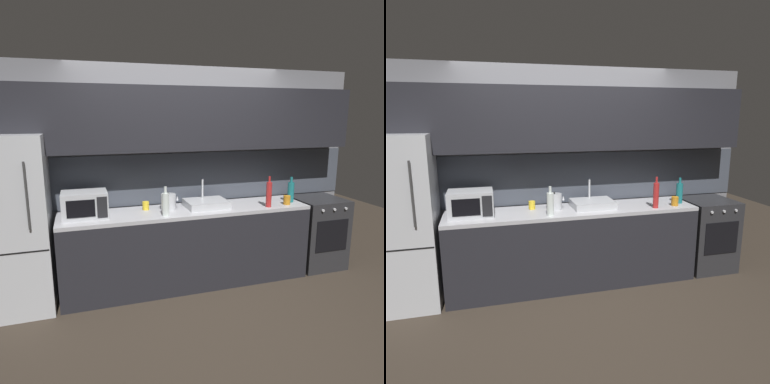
% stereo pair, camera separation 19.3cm
% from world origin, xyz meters
% --- Properties ---
extents(ground_plane, '(10.00, 10.00, 0.00)m').
position_xyz_m(ground_plane, '(0.00, 0.00, 0.00)').
color(ground_plane, '#2D261E').
extents(back_wall, '(4.57, 0.44, 2.50)m').
position_xyz_m(back_wall, '(0.00, 1.20, 1.55)').
color(back_wall, slate).
rests_on(back_wall, ground).
extents(counter_run, '(2.83, 0.60, 0.90)m').
position_xyz_m(counter_run, '(0.00, 0.90, 0.45)').
color(counter_run, black).
rests_on(counter_run, ground).
extents(refrigerator, '(0.68, 0.69, 1.77)m').
position_xyz_m(refrigerator, '(-1.80, 0.90, 0.88)').
color(refrigerator, '#ADAFB5').
rests_on(refrigerator, ground).
extents(oven_range, '(0.60, 0.62, 0.90)m').
position_xyz_m(oven_range, '(1.76, 0.90, 0.45)').
color(oven_range, '#232326').
rests_on(oven_range, ground).
extents(microwave, '(0.46, 0.35, 0.27)m').
position_xyz_m(microwave, '(-1.12, 0.92, 1.04)').
color(microwave, '#A8AAAF').
rests_on(microwave, counter_run).
extents(sink_basin, '(0.48, 0.38, 0.30)m').
position_xyz_m(sink_basin, '(0.23, 0.93, 0.94)').
color(sink_basin, '#ADAFB5').
rests_on(sink_basin, counter_run).
extents(kettle, '(0.20, 0.17, 0.20)m').
position_xyz_m(kettle, '(-0.22, 0.94, 0.99)').
color(kettle, '#B7BABF').
rests_on(kettle, counter_run).
extents(wine_bottle_clear, '(0.07, 0.07, 0.32)m').
position_xyz_m(wine_bottle_clear, '(-0.31, 0.70, 1.03)').
color(wine_bottle_clear, silver).
rests_on(wine_bottle_clear, counter_run).
extents(wine_bottle_red, '(0.07, 0.07, 0.36)m').
position_xyz_m(wine_bottle_red, '(0.92, 0.71, 1.05)').
color(wine_bottle_red, '#A82323').
rests_on(wine_bottle_red, counter_run).
extents(wine_bottle_teal, '(0.08, 0.08, 0.31)m').
position_xyz_m(wine_bottle_teal, '(1.30, 0.85, 1.03)').
color(wine_bottle_teal, '#19666B').
rests_on(wine_bottle_teal, counter_run).
extents(mug_yellow, '(0.07, 0.07, 0.09)m').
position_xyz_m(mug_yellow, '(-0.46, 1.02, 0.95)').
color(mug_yellow, gold).
rests_on(mug_yellow, counter_run).
extents(mug_amber, '(0.08, 0.08, 0.11)m').
position_xyz_m(mug_amber, '(1.19, 0.75, 0.95)').
color(mug_amber, '#B27019').
rests_on(mug_amber, counter_run).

